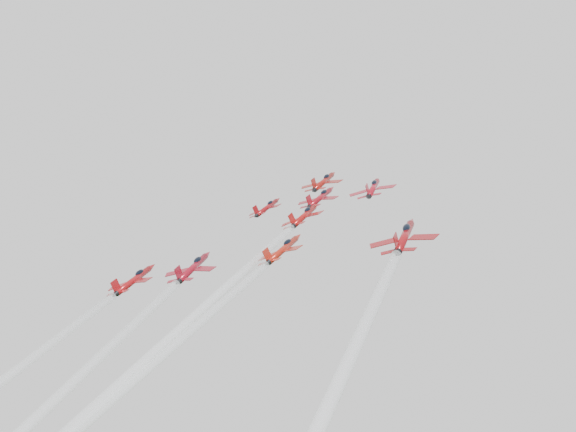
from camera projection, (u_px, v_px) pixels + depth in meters
The scene contains 6 objects.
jet_lead at pixel (324, 181), 148.85m from camera, with size 10.50×12.84×10.01m.
jet_row2_left at pixel (267, 207), 142.21m from camera, with size 8.66×10.59×8.26m.
jet_row2_center at pixel (320, 197), 135.10m from camera, with size 9.50×11.62×9.06m.
jet_row2_right at pixel (373, 187), 128.55m from camera, with size 9.76×11.93×9.31m.
jet_center at pixel (171, 340), 85.67m from camera, with size 9.64×84.05×65.00m.
jet_rear_right at pixel (119, 410), 70.99m from camera, with size 9.17×79.97×61.84m.
Camera 1 is at (61.42, -101.96, 101.29)m, focal length 40.00 mm.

